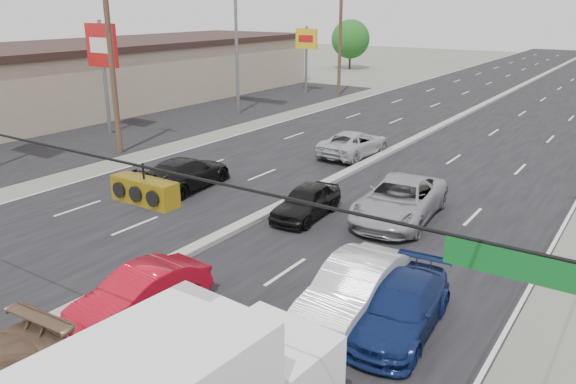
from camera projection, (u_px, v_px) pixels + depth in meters
name	position (u px, v px, depth m)	size (l,w,h in m)	color
road_surface	(432.00, 132.00, 36.48)	(20.00, 160.00, 0.02)	black
center_median	(432.00, 130.00, 36.45)	(0.50, 160.00, 0.20)	gray
strip_mall	(104.00, 77.00, 45.57)	(12.00, 42.00, 4.60)	tan
parking_lot	(187.00, 116.00, 41.54)	(10.00, 42.00, 0.02)	black
utility_pole_left_b	(111.00, 60.00, 29.67)	(1.60, 0.30, 10.00)	#422D1E
utility_pole_left_c	(340.00, 37.00, 49.33)	(1.60, 0.30, 10.00)	#422D1E
pole_sign_mid	(102.00, 52.00, 34.41)	(2.60, 0.25, 7.00)	slate
pole_sign_far	(306.00, 44.00, 51.41)	(2.20, 0.25, 6.00)	slate
tree_left_far	(351.00, 39.00, 70.54)	(4.80, 4.80, 6.12)	#382619
red_sedan	(140.00, 294.00, 14.72)	(1.39, 3.99, 1.31)	#B20A1C
queue_car_a	(306.00, 202.00, 21.67)	(1.51, 3.75, 1.28)	black
queue_car_b	(355.00, 289.00, 14.80)	(1.60, 4.58, 1.51)	silver
queue_car_c	(399.00, 201.00, 21.39)	(2.58, 5.60, 1.56)	#929399
queue_car_d	(400.00, 308.00, 14.09)	(1.79, 4.40, 1.28)	#0F1E4E
oncoming_near	(186.00, 174.00, 25.02)	(1.99, 4.90, 1.42)	black
oncoming_far	(354.00, 144.00, 30.47)	(2.27, 4.92, 1.37)	#ADB0B5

